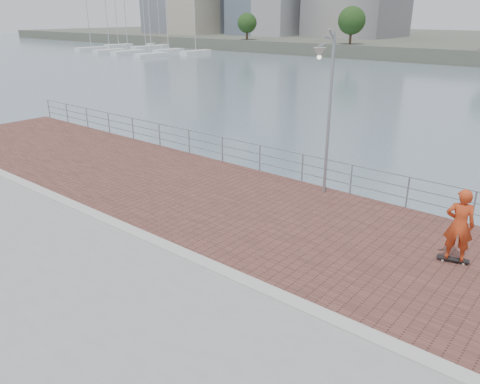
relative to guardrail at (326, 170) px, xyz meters
The scene contains 8 objects.
water 7.50m from the guardrail, 90.00° to the right, with size 400.00×400.00×0.00m, color slate.
brick_lane 3.47m from the guardrail, 90.00° to the right, with size 40.00×6.80×0.02m, color brown.
curb 7.03m from the guardrail, 90.00° to the right, with size 40.00×0.40×0.06m, color #B7B5AD.
guardrail is the anchor object (origin of this frame).
street_lamp 3.27m from the guardrail, 74.89° to the right, with size 0.39×1.14×5.39m.
skateboard 6.14m from the guardrail, 27.32° to the right, with size 0.81×0.42×0.09m.
skateboarder 6.12m from the guardrail, 27.32° to the right, with size 0.71×0.47×1.95m, color #C13D19.
marina 97.94m from the guardrail, 144.44° to the left, with size 31.45×30.49×11.25m.
Camera 1 is at (8.00, -7.67, 6.13)m, focal length 35.00 mm.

